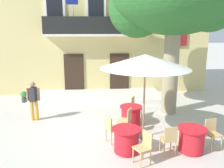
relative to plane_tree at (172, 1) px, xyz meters
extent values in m
plane|color=beige|center=(-3.46, -1.51, -4.76)|extent=(120.00, 120.00, 0.00)
cube|color=#DBC67F|center=(-3.06, 5.49, -1.01)|extent=(13.00, 4.00, 7.50)
cube|color=#332319|center=(-4.36, 3.46, -3.61)|extent=(1.10, 0.08, 2.30)
cube|color=#332319|center=(-1.76, 3.46, -3.61)|extent=(1.10, 0.08, 2.30)
cube|color=silver|center=(-5.26, 3.45, -0.11)|extent=(1.10, 0.08, 1.90)
cube|color=black|center=(-5.26, 3.42, -0.11)|extent=(0.84, 0.04, 1.60)
cube|color=silver|center=(-3.06, 3.45, -0.11)|extent=(1.10, 0.08, 1.90)
cube|color=black|center=(-3.06, 3.42, -0.11)|extent=(0.84, 0.04, 1.60)
cube|color=silver|center=(-0.86, 3.45, -0.11)|extent=(1.10, 0.08, 1.90)
cube|color=black|center=(-0.86, 3.42, -0.11)|extent=(0.84, 0.04, 1.60)
cube|color=silver|center=(-3.06, 3.17, -1.42)|extent=(5.60, 0.65, 0.12)
cube|color=black|center=(-3.06, 2.87, -0.91)|extent=(5.60, 0.06, 0.90)
cylinder|color=#B2B2B7|center=(-4.26, 2.99, -0.01)|extent=(0.04, 0.95, 1.33)
cube|color=#192D9E|center=(-4.26, 2.54, 0.29)|extent=(0.60, 0.29, 0.38)
cylinder|color=#B2B2B7|center=(-1.86, 2.99, -0.01)|extent=(0.04, 0.95, 1.33)
cube|color=white|center=(-1.86, 2.54, 0.29)|extent=(0.60, 0.29, 0.38)
cylinder|color=#47423D|center=(-5.36, 3.19, -1.21)|extent=(0.31, 0.31, 0.30)
ellipsoid|color=#2D7533|center=(-5.36, 3.19, -0.85)|extent=(0.40, 0.40, 0.42)
cylinder|color=#995638|center=(-3.06, 3.19, -1.24)|extent=(0.29, 0.29, 0.23)
ellipsoid|color=#38843D|center=(-3.06, 3.19, -0.94)|extent=(0.37, 0.37, 0.38)
cylinder|color=#47423D|center=(-0.76, 3.19, -1.20)|extent=(0.33, 0.33, 0.31)
ellipsoid|color=#2D7533|center=(-0.76, 3.19, -0.83)|extent=(0.43, 0.43, 0.42)
cube|color=maroon|center=(1.82, 3.43, -0.63)|extent=(0.60, 0.06, 2.80)
cube|color=silver|center=(-3.06, 2.24, -4.63)|extent=(6.83, 2.50, 0.25)
cylinder|color=gray|center=(0.08, -0.04, -3.01)|extent=(0.66, 0.66, 3.51)
sphere|color=#286028|center=(-1.32, 0.59, -0.24)|extent=(2.53, 2.53, 2.53)
sphere|color=#286028|center=(1.34, -0.55, -0.11)|extent=(2.28, 2.28, 2.28)
cylinder|color=red|center=(-0.35, -3.51, -4.39)|extent=(0.74, 0.74, 0.68)
cylinder|color=red|center=(-0.35, -3.51, -4.02)|extent=(0.86, 0.86, 0.04)
cylinder|color=#2D2823|center=(-0.35, -3.51, -4.74)|extent=(0.44, 0.44, 0.03)
cylinder|color=tan|center=(0.59, -3.54, -4.53)|extent=(0.04, 0.04, 0.45)
cylinder|color=tan|center=(0.25, -3.59, -4.53)|extent=(0.04, 0.04, 0.45)
cylinder|color=tan|center=(0.53, -3.20, -4.53)|extent=(0.04, 0.04, 0.45)
cylinder|color=tan|center=(0.20, -3.25, -4.53)|extent=(0.04, 0.04, 0.45)
cube|color=tan|center=(0.39, -3.40, -4.29)|extent=(0.46, 0.46, 0.04)
cube|color=tan|center=(0.37, -3.22, -4.06)|extent=(0.38, 0.10, 0.42)
cylinder|color=tan|center=(-1.28, -3.43, -4.53)|extent=(0.04, 0.04, 0.45)
cylinder|color=tan|center=(-0.94, -3.40, -4.53)|extent=(0.04, 0.04, 0.45)
cylinder|color=tan|center=(-1.25, -3.76, -4.53)|extent=(0.04, 0.04, 0.45)
cylinder|color=tan|center=(-0.91, -3.73, -4.53)|extent=(0.04, 0.04, 0.45)
cube|color=tan|center=(-1.09, -3.58, -4.29)|extent=(0.43, 0.43, 0.04)
cube|color=tan|center=(-1.08, -3.76, -4.06)|extent=(0.38, 0.07, 0.42)
cylinder|color=red|center=(-2.30, -3.39, -4.39)|extent=(0.74, 0.74, 0.68)
cylinder|color=red|center=(-2.30, -3.39, -4.02)|extent=(0.86, 0.86, 0.04)
cylinder|color=#2D2823|center=(-2.30, -3.39, -4.74)|extent=(0.44, 0.44, 0.03)
cylinder|color=tan|center=(-2.57, -2.49, -4.53)|extent=(0.04, 0.04, 0.45)
cylinder|color=tan|center=(-2.41, -2.80, -4.53)|extent=(0.04, 0.04, 0.45)
cylinder|color=tan|center=(-2.87, -2.65, -4.53)|extent=(0.04, 0.04, 0.45)
cylinder|color=tan|center=(-2.72, -2.95, -4.53)|extent=(0.04, 0.04, 0.45)
cube|color=tan|center=(-2.64, -2.72, -4.29)|extent=(0.54, 0.54, 0.04)
cube|color=tan|center=(-2.80, -2.80, -4.06)|extent=(0.21, 0.36, 0.42)
cylinder|color=tan|center=(-2.05, -4.29, -4.53)|extent=(0.04, 0.04, 0.45)
cylinder|color=tan|center=(-2.20, -3.98, -4.53)|extent=(0.04, 0.04, 0.45)
cylinder|color=tan|center=(-1.74, -4.14, -4.53)|extent=(0.04, 0.04, 0.45)
cylinder|color=tan|center=(-1.89, -3.83, -4.53)|extent=(0.04, 0.04, 0.45)
cube|color=tan|center=(-1.97, -4.06, -4.29)|extent=(0.54, 0.54, 0.04)
cube|color=tan|center=(-1.81, -3.98, -4.06)|extent=(0.20, 0.36, 0.42)
cylinder|color=red|center=(-1.84, -1.35, -4.39)|extent=(0.74, 0.74, 0.68)
cylinder|color=red|center=(-1.84, -1.35, -4.02)|extent=(0.86, 0.86, 0.04)
cylinder|color=#2D2823|center=(-1.84, -1.35, -4.74)|extent=(0.44, 0.44, 0.03)
cylinder|color=tan|center=(-1.27, -0.61, -4.53)|extent=(0.04, 0.04, 0.45)
cylinder|color=tan|center=(-1.42, -0.92, -4.53)|extent=(0.04, 0.04, 0.45)
cylinder|color=tan|center=(-1.57, -0.46, -4.53)|extent=(0.04, 0.04, 0.45)
cylinder|color=tan|center=(-1.72, -0.76, -4.53)|extent=(0.04, 0.04, 0.45)
cube|color=tan|center=(-1.49, -0.69, -4.29)|extent=(0.54, 0.54, 0.04)
cube|color=tan|center=(-1.65, -0.60, -4.06)|extent=(0.21, 0.36, 0.42)
cylinder|color=tan|center=(-2.41, -2.09, -4.53)|extent=(0.04, 0.04, 0.45)
cylinder|color=tan|center=(-2.26, -1.79, -4.53)|extent=(0.04, 0.04, 0.45)
cylinder|color=tan|center=(-2.11, -2.25, -4.53)|extent=(0.04, 0.04, 0.45)
cylinder|color=tan|center=(-1.95, -1.95, -4.53)|extent=(0.04, 0.04, 0.45)
cube|color=tan|center=(-2.18, -2.02, -4.29)|extent=(0.54, 0.54, 0.04)
cube|color=tan|center=(-2.02, -2.10, -4.06)|extent=(0.21, 0.36, 0.42)
cylinder|color=#997A56|center=(-1.59, -2.44, -3.48)|extent=(0.06, 0.06, 2.55)
cylinder|color=#333333|center=(-1.59, -2.44, -4.72)|extent=(0.44, 0.44, 0.08)
cone|color=white|center=(-1.59, -2.44, -2.13)|extent=(2.90, 2.90, 0.45)
cylinder|color=#47423D|center=(-6.82, 2.01, -4.64)|extent=(0.25, 0.25, 0.23)
ellipsoid|color=#38843D|center=(-6.82, 2.01, -4.35)|extent=(0.33, 0.33, 0.34)
cylinder|color=gold|center=(-5.76, -0.55, -4.35)|extent=(0.14, 0.14, 0.81)
cylinder|color=gold|center=(-5.58, -0.55, -4.35)|extent=(0.14, 0.14, 0.81)
cube|color=#2D2D33|center=(-5.67, -0.55, -3.66)|extent=(0.26, 0.36, 0.56)
sphere|color=#9E7051|center=(-5.67, -0.55, -3.26)|extent=(0.22, 0.22, 0.22)
cylinder|color=#9E7051|center=(-5.89, -0.55, -3.66)|extent=(0.09, 0.09, 0.52)
cylinder|color=#9E7051|center=(-5.45, -0.55, -3.66)|extent=(0.09, 0.09, 0.52)
camera|label=1|loc=(-3.24, -9.73, -1.18)|focal=37.28mm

